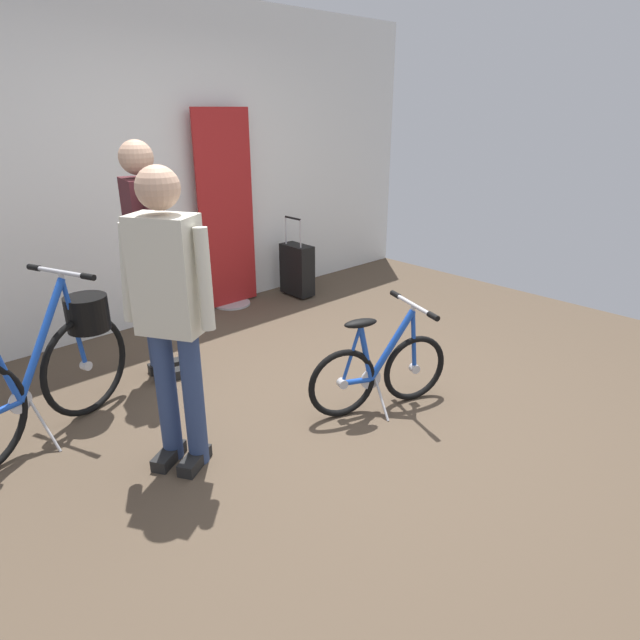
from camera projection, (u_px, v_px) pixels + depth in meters
name	position (u px, v px, depth m)	size (l,w,h in m)	color
ground_plane	(336.00, 414.00, 3.49)	(6.47, 6.47, 0.00)	brown
back_wall	(141.00, 167.00, 4.58)	(6.47, 0.10, 2.75)	white
floor_banner_stand	(227.00, 221.00, 5.12)	(0.60, 0.36, 1.85)	#B7B7BC
folding_bike_foreground	(379.00, 369.00, 3.47)	(0.95, 0.52, 0.71)	black
display_bike_left	(48.00, 365.00, 3.15)	(1.33, 0.64, 0.98)	black
visitor_near_wall	(148.00, 250.00, 3.63)	(0.32, 0.53, 1.66)	navy
visitor_browsing	(170.00, 307.00, 2.71)	(0.38, 0.46, 1.60)	navy
rolling_suitcase	(297.00, 269.00, 5.60)	(0.19, 0.36, 0.83)	black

